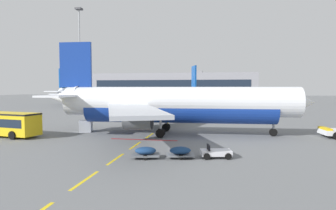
% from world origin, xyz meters
% --- Properties ---
extents(ground, '(400.00, 400.00, 0.00)m').
position_xyz_m(ground, '(40.00, 40.00, 0.00)').
color(ground, slate).
extents(apron_paint_markings, '(8.00, 98.66, 0.01)m').
position_xyz_m(apron_paint_markings, '(18.00, 37.69, 0.00)').
color(apron_paint_markings, yellow).
rests_on(apron_paint_markings, ground).
extents(airliner_foreground, '(34.77, 34.59, 12.20)m').
position_xyz_m(airliner_foreground, '(20.93, 26.55, 3.95)').
color(airliner_foreground, white).
rests_on(airliner_foreground, ground).
extents(airliner_mid_left, '(33.60, 34.36, 12.12)m').
position_xyz_m(airliner_mid_left, '(-18.67, 86.67, 3.92)').
color(airliner_mid_left, silver).
rests_on(airliner_mid_left, ground).
extents(airliner_far_center, '(30.47, 31.41, 11.22)m').
position_xyz_m(airliner_far_center, '(17.36, 68.49, 3.63)').
color(airliner_far_center, silver).
rests_on(airliner_far_center, ground).
extents(baggage_train, '(8.72, 3.19, 1.14)m').
position_xyz_m(baggage_train, '(23.40, 14.05, 0.52)').
color(baggage_train, silver).
rests_on(baggage_train, ground).
extents(uld_cargo_container, '(1.95, 1.92, 1.60)m').
position_xyz_m(uld_cargo_container, '(8.56, 26.55, 0.80)').
color(uld_cargo_container, '#B7BCC6').
rests_on(uld_cargo_container, ground).
extents(apron_light_mast_near, '(1.80, 1.80, 29.12)m').
position_xyz_m(apron_light_mast_near, '(-13.29, 68.00, 17.77)').
color(apron_light_mast_near, slate).
rests_on(apron_light_mast_near, ground).
extents(terminal_satellite, '(94.79, 21.33, 16.19)m').
position_xyz_m(terminal_satellite, '(0.19, 158.05, 7.31)').
color(terminal_satellite, gray).
rests_on(terminal_satellite, ground).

